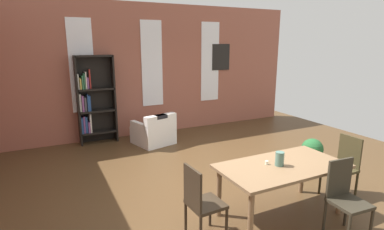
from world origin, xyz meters
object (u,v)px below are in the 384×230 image
dining_chair_near_right (345,196)px  dining_chair_head_left (201,201)px  vase_on_table (280,159)px  dining_chair_head_right (343,165)px  armchair_white (154,132)px  bookshelf_tall (93,100)px  dining_table (282,171)px  potted_plant_by_shelf (312,151)px

dining_chair_near_right → dining_chair_head_left: 1.77m
vase_on_table → dining_chair_head_right: size_ratio=0.20×
dining_chair_head_left → armchair_white: (0.72, 3.69, -0.23)m
dining_chair_near_right → dining_chair_head_left: size_ratio=1.00×
vase_on_table → dining_chair_head_left: size_ratio=0.20×
dining_chair_head_left → vase_on_table: bearing=0.2°
dining_chair_head_right → bookshelf_tall: bookshelf_tall is taller
vase_on_table → dining_chair_head_right: 1.33m
dining_chair_near_right → dining_chair_head_left: (-1.64, 0.68, 0.00)m
dining_chair_head_right → armchair_white: size_ratio=0.97×
dining_chair_near_right → armchair_white: dining_chair_near_right is taller
dining_table → bookshelf_tall: (-1.75, 4.40, 0.37)m
dining_chair_head_left → potted_plant_by_shelf: 3.21m
armchair_white → bookshelf_tall: bearing=149.8°
vase_on_table → armchair_white: 3.76m
vase_on_table → bookshelf_tall: bookshelf_tall is taller
dining_chair_head_right → dining_chair_near_right: size_ratio=1.00×
bookshelf_tall → potted_plant_by_shelf: 4.90m
dining_table → dining_chair_head_left: size_ratio=1.83×
dining_table → armchair_white: size_ratio=1.78×
dining_chair_head_left → potted_plant_by_shelf: bearing=19.7°
vase_on_table → potted_plant_by_shelf: (1.83, 1.07, -0.53)m
armchair_white → potted_plant_by_shelf: size_ratio=1.81×
dining_chair_head_left → potted_plant_by_shelf: (3.01, 1.08, -0.21)m
dining_chair_near_right → armchair_white: (-0.92, 4.37, -0.23)m
bookshelf_tall → dining_chair_head_left: bearing=-83.4°
vase_on_table → dining_chair_near_right: 0.88m
bookshelf_tall → armchair_white: bookshelf_tall is taller
bookshelf_tall → potted_plant_by_shelf: bookshelf_tall is taller
dining_table → vase_on_table: vase_on_table is taller
bookshelf_tall → potted_plant_by_shelf: bearing=-43.3°
armchair_white → dining_chair_head_right: bearing=-64.4°
dining_chair_head_right → bookshelf_tall: bearing=124.2°
dining_table → bookshelf_tall: bookshelf_tall is taller
dining_chair_head_left → bookshelf_tall: 4.47m
dining_chair_head_left → armchair_white: dining_chair_head_left is taller
dining_table → dining_chair_near_right: 0.80m
vase_on_table → dining_chair_head_left: 1.23m
dining_table → dining_chair_near_right: size_ratio=1.83×
dining_chair_head_right → armchair_white: 4.09m
vase_on_table → dining_chair_head_left: dining_chair_head_left is taller
armchair_white → potted_plant_by_shelf: 3.48m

